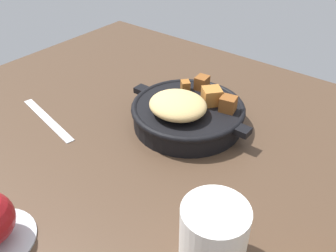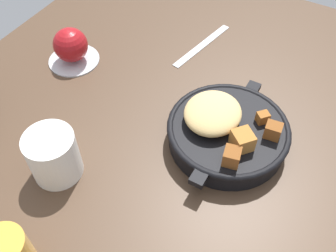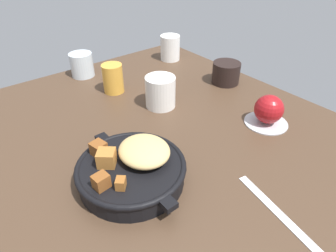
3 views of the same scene
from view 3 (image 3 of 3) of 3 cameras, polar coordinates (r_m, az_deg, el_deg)
name	(u,v)px [view 3 (image 3 of 3)]	position (r cm, az deg, el deg)	size (l,w,h in cm)	color
ground_plane	(166,153)	(67.73, -0.33, -5.37)	(112.19, 92.46, 2.40)	#473323
cast_iron_skillet	(132,168)	(58.18, -6.97, -8.17)	(25.90, 21.62, 7.75)	black
saucer_plate	(266,122)	(79.50, 18.58, 0.70)	(11.03, 11.03, 0.60)	#B7BABF
red_apple	(269,109)	(77.48, 19.11, 3.12)	(7.30, 7.30, 7.30)	maroon
butter_knife	(277,211)	(57.76, 20.44, -15.28)	(19.15, 1.60, 0.36)	silver
ceramic_mug_white	(160,92)	(80.97, -1.49, 6.68)	(8.31, 8.31, 8.74)	silver
white_creamer_pitcher	(170,48)	(112.50, 0.41, 15.04)	(7.17, 7.17, 9.04)	white
coffee_mug_dark	(226,73)	(96.40, 11.26, 10.15)	(8.75, 8.75, 6.75)	black
juice_glass_amber	(113,78)	(90.21, -10.71, 9.13)	(6.16, 6.16, 8.66)	gold
water_glass_short	(82,65)	(103.30, -16.48, 11.40)	(7.53, 7.53, 7.79)	silver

